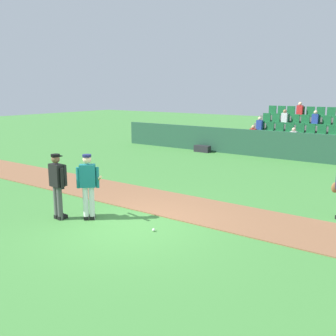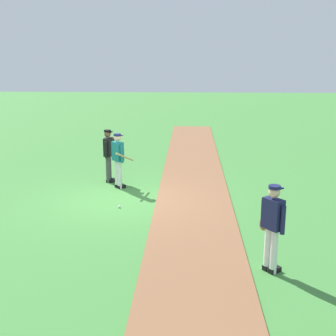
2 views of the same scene
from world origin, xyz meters
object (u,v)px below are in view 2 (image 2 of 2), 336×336
at_px(batter_teal_jersey, 118,159).
at_px(umpire_home_plate, 109,153).
at_px(runner_navy_jersey, 272,225).
at_px(baseball, 119,207).

xyz_separation_m(batter_teal_jersey, umpire_home_plate, (-0.71, -0.42, 0.03)).
xyz_separation_m(batter_teal_jersey, runner_navy_jersey, (5.49, 3.83, -0.01)).
distance_m(batter_teal_jersey, runner_navy_jersey, 6.70).
xyz_separation_m(umpire_home_plate, runner_navy_jersey, (6.20, 4.26, -0.04)).
bearing_deg(umpire_home_plate, runner_navy_jersey, 34.49).
relative_size(batter_teal_jersey, baseball, 23.78).
bearing_deg(umpire_home_plate, batter_teal_jersey, 30.99).
bearing_deg(baseball, batter_teal_jersey, -170.71).
height_order(umpire_home_plate, runner_navy_jersey, same).
bearing_deg(umpire_home_plate, baseball, 15.72).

